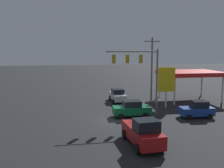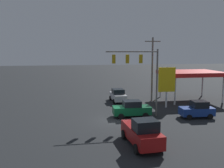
# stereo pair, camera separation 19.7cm
# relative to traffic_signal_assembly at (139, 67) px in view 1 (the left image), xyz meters

# --- Properties ---
(ground_plane) EXTENTS (200.00, 200.00, 0.00)m
(ground_plane) POSITION_rel_traffic_signal_assembly_xyz_m (3.03, 1.04, -5.82)
(ground_plane) COLOR black
(traffic_signal_assembly) EXTENTS (6.13, 0.43, 7.90)m
(traffic_signal_assembly) POSITION_rel_traffic_signal_assembly_xyz_m (0.00, 0.00, 0.00)
(traffic_signal_assembly) COLOR slate
(traffic_signal_assembly) RESTS_ON ground
(utility_pole) EXTENTS (2.40, 0.26, 9.63)m
(utility_pole) POSITION_rel_traffic_signal_assembly_xyz_m (-4.42, -8.45, -0.72)
(utility_pole) COLOR slate
(utility_pole) RESTS_ON ground
(gas_station_canopy) EXTENTS (8.72, 7.11, 4.51)m
(gas_station_canopy) POSITION_rel_traffic_signal_assembly_xyz_m (-10.55, -8.20, -1.67)
(gas_station_canopy) COLOR red
(gas_station_canopy) RESTS_ON ground
(price_sign) EXTENTS (2.34, 0.27, 5.47)m
(price_sign) POSITION_rel_traffic_signal_assembly_xyz_m (-4.95, -3.91, -2.15)
(price_sign) COLOR silver
(price_sign) RESTS_ON ground
(pickup_parked) EXTENTS (2.54, 5.32, 2.40)m
(pickup_parked) POSITION_rel_traffic_signal_assembly_xyz_m (2.20, 8.72, -4.71)
(pickup_parked) COLOR maroon
(pickup_parked) RESTS_ON ground
(sedan_waiting) EXTENTS (4.45, 2.17, 1.93)m
(sedan_waiting) POSITION_rel_traffic_signal_assembly_xyz_m (0.83, -0.07, -4.87)
(sedan_waiting) COLOR #0C592D
(sedan_waiting) RESTS_ON ground
(sedan_far) EXTENTS (2.13, 4.44, 1.93)m
(sedan_far) POSITION_rel_traffic_signal_assembly_xyz_m (0.76, -8.83, -4.87)
(sedan_far) COLOR silver
(sedan_far) RESTS_ON ground
(hatchback_crossing) EXTENTS (3.89, 2.14, 1.97)m
(hatchback_crossing) POSITION_rel_traffic_signal_assembly_xyz_m (-6.54, 1.59, -4.87)
(hatchback_crossing) COLOR navy
(hatchback_crossing) RESTS_ON ground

